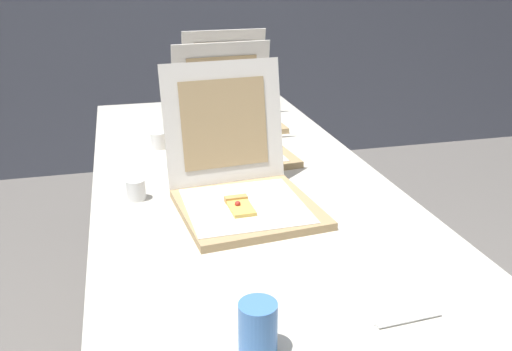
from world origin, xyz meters
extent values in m
cube|color=silver|center=(0.00, 0.59, 0.72)|extent=(0.92, 2.13, 0.03)
cylinder|color=#38383D|center=(-0.39, 1.58, 0.35)|extent=(0.04, 0.04, 0.70)
cylinder|color=#38383D|center=(0.39, 1.58, 0.35)|extent=(0.04, 0.04, 0.70)
cube|color=tan|center=(-0.03, 0.31, 0.74)|extent=(0.40, 0.40, 0.02)
cube|color=silver|center=(-0.04, 0.31, 0.75)|extent=(0.33, 0.33, 0.00)
cube|color=white|center=(-0.05, 0.52, 0.93)|extent=(0.37, 0.11, 0.36)
cube|color=tan|center=(-0.05, 0.51, 0.93)|extent=(0.27, 0.08, 0.26)
cube|color=#EAC156|center=(-0.06, 0.28, 0.76)|extent=(0.06, 0.11, 0.01)
cube|color=tan|center=(-0.06, 0.34, 0.76)|extent=(0.06, 0.03, 0.02)
sphere|color=red|center=(-0.07, 0.29, 0.77)|extent=(0.02, 0.02, 0.02)
cube|color=tan|center=(0.03, 0.76, 0.74)|extent=(0.40, 0.40, 0.02)
cube|color=silver|center=(0.02, 0.77, 0.75)|extent=(0.33, 0.33, 0.00)
cube|color=white|center=(0.01, 0.92, 0.93)|extent=(0.37, 0.09, 0.36)
cube|color=tan|center=(0.01, 0.92, 0.94)|extent=(0.26, 0.06, 0.26)
cube|color=tan|center=(0.11, 1.16, 0.74)|extent=(0.39, 0.39, 0.02)
cube|color=silver|center=(0.10, 1.15, 0.75)|extent=(0.32, 0.32, 0.00)
cube|color=white|center=(0.10, 1.31, 0.93)|extent=(0.37, 0.09, 0.36)
cube|color=tan|center=(0.10, 1.31, 0.93)|extent=(0.26, 0.06, 0.26)
cube|color=#E0B266|center=(0.16, 1.18, 0.76)|extent=(0.11, 0.15, 0.01)
cube|color=tan|center=(0.18, 1.25, 0.76)|extent=(0.09, 0.05, 0.02)
sphere|color=red|center=(0.18, 1.20, 0.77)|extent=(0.02, 0.02, 0.02)
cylinder|color=white|center=(-0.33, 0.48, 0.76)|extent=(0.06, 0.06, 0.06)
cylinder|color=white|center=(-0.23, 0.93, 0.76)|extent=(0.06, 0.06, 0.06)
cylinder|color=#477FCC|center=(-0.15, -0.26, 0.78)|extent=(0.07, 0.07, 0.10)
cube|color=white|center=(0.14, -0.18, 0.73)|extent=(0.13, 0.13, 0.00)
cube|color=white|center=(0.15, -0.19, 0.74)|extent=(0.15, 0.15, 0.00)
camera|label=1|loc=(-0.35, -1.03, 1.38)|focal=38.37mm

